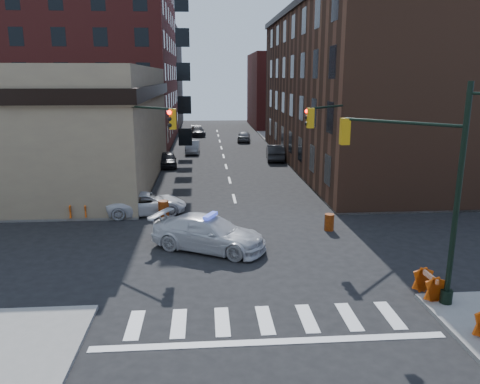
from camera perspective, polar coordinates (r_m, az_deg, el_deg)
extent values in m
plane|color=black|center=(23.11, 0.90, -7.12)|extent=(140.00, 140.00, 0.00)
cube|color=gray|center=(58.73, -25.35, 4.53)|extent=(34.00, 54.50, 0.15)
cube|color=gray|center=(60.28, 20.27, 5.21)|extent=(34.00, 54.50, 0.15)
cube|color=#8F7F5E|center=(41.01, -26.02, 7.21)|extent=(22.00, 22.00, 9.00)
cube|color=maroon|center=(63.77, -20.21, 16.42)|extent=(25.00, 25.00, 24.00)
cube|color=#4F2F1F|center=(46.49, 14.78, 11.87)|extent=(14.00, 34.00, 14.00)
cube|color=brown|center=(84.65, -14.27, 13.29)|extent=(20.00, 18.00, 16.00)
cube|color=maroon|center=(81.11, 7.18, 12.18)|extent=(16.00, 16.00, 12.00)
cylinder|color=black|center=(18.03, 25.00, -0.70)|extent=(0.20, 0.20, 8.00)
cylinder|color=black|center=(19.24, 23.84, -11.57)|extent=(0.44, 0.44, 0.50)
cylinder|color=black|center=(18.33, 19.01, 8.03)|extent=(3.27, 3.27, 0.12)
cube|color=#BF8C0C|center=(19.32, 12.67, 7.21)|extent=(0.35, 0.35, 1.05)
sphere|color=#FF0C05|center=(19.48, 13.03, 8.28)|extent=(0.22, 0.22, 0.22)
sphere|color=black|center=(19.51, 12.98, 7.32)|extent=(0.22, 0.22, 0.22)
sphere|color=black|center=(19.55, 12.93, 6.36)|extent=(0.22, 0.22, 0.22)
cylinder|color=black|center=(28.50, -14.07, 5.13)|extent=(0.20, 0.20, 8.00)
cylinder|color=black|center=(29.28, -13.64, -2.13)|extent=(0.44, 0.44, 0.50)
cylinder|color=black|center=(26.44, -11.51, 10.07)|extent=(3.27, 3.27, 0.12)
cube|color=#BF8C0C|center=(24.75, -8.20, 8.80)|extent=(0.35, 0.35, 1.05)
sphere|color=#FF0C05|center=(24.57, -8.61, 9.57)|extent=(0.22, 0.22, 0.22)
sphere|color=black|center=(24.60, -8.59, 8.81)|extent=(0.22, 0.22, 0.22)
sphere|color=black|center=(24.63, -8.56, 8.04)|extent=(0.22, 0.22, 0.22)
cylinder|color=black|center=(29.44, 13.14, 5.46)|extent=(0.20, 0.20, 8.00)
cylinder|color=black|center=(30.19, 12.75, -1.60)|extent=(0.44, 0.44, 0.50)
cylinder|color=black|center=(27.21, 11.18, 10.19)|extent=(3.27, 3.27, 0.12)
cube|color=#BF8C0C|center=(25.32, 8.57, 8.90)|extent=(0.35, 0.35, 1.05)
sphere|color=#FF0C05|center=(25.41, 8.18, 9.73)|extent=(0.22, 0.22, 0.22)
sphere|color=black|center=(25.44, 8.15, 8.99)|extent=(0.22, 0.22, 0.22)
sphere|color=black|center=(25.47, 8.12, 8.25)|extent=(0.22, 0.22, 0.22)
cylinder|color=black|center=(48.90, 6.92, 5.76)|extent=(0.24, 0.24, 2.60)
sphere|color=brown|center=(48.66, 6.99, 8.15)|extent=(3.00, 3.00, 3.00)
cylinder|color=black|center=(56.70, 5.35, 6.91)|extent=(0.24, 0.24, 2.60)
sphere|color=brown|center=(56.49, 5.40, 8.98)|extent=(3.00, 3.00, 3.00)
imported|color=silver|center=(23.03, -3.82, -5.02)|extent=(6.18, 4.64, 1.67)
imported|color=silver|center=(29.41, -11.35, -1.37)|extent=(5.23, 3.13, 1.36)
imported|color=black|center=(44.66, -8.82, 3.95)|extent=(1.99, 4.21, 1.39)
imported|color=#93959B|center=(52.31, -5.80, 5.48)|extent=(1.57, 4.23, 1.38)
imported|color=black|center=(67.81, -5.19, 7.39)|extent=(2.46, 4.80, 1.33)
imported|color=black|center=(47.78, 4.30, 4.83)|extent=(2.08, 4.93, 1.58)
imported|color=gray|center=(61.65, 0.49, 6.83)|extent=(2.10, 4.24, 1.39)
imported|color=black|center=(28.97, -15.17, -1.21)|extent=(0.68, 0.53, 1.66)
imported|color=black|center=(30.40, -17.58, -0.58)|extent=(1.01, 0.89, 1.75)
imported|color=#1F232F|center=(32.28, -22.83, -0.04)|extent=(1.20, 1.03, 1.94)
cylinder|color=#DA3D0A|center=(26.34, 10.82, -3.64)|extent=(0.55, 0.55, 0.93)
cylinder|color=#C33209|center=(28.28, -9.29, -2.16)|extent=(0.77, 0.77, 1.11)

